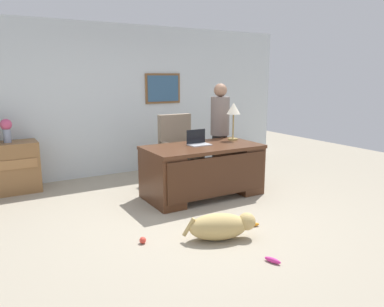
{
  "coord_description": "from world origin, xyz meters",
  "views": [
    {
      "loc": [
        -2.33,
        -4.01,
        1.79
      ],
      "look_at": [
        0.18,
        0.3,
        0.75
      ],
      "focal_mm": 34.84,
      "sensor_mm": 36.0,
      "label": 1
    }
  ],
  "objects_px": {
    "desk": "(203,169)",
    "dog_toy_ball": "(143,240)",
    "laptop": "(198,141)",
    "dog_toy_plush": "(273,260)",
    "armchair": "(179,151)",
    "dog_lying": "(221,226)",
    "desk_lamp": "(234,111)",
    "person_standing": "(220,131)",
    "dog_toy_bone": "(252,225)",
    "vase_with_flowers": "(6,129)"
  },
  "relations": [
    {
      "from": "dog_lying",
      "to": "dog_toy_ball",
      "type": "relative_size",
      "value": 10.85
    },
    {
      "from": "dog_toy_ball",
      "to": "laptop",
      "type": "bearing_deg",
      "value": 39.84
    },
    {
      "from": "armchair",
      "to": "laptop",
      "type": "relative_size",
      "value": 3.54
    },
    {
      "from": "person_standing",
      "to": "dog_toy_bone",
      "type": "height_order",
      "value": "person_standing"
    },
    {
      "from": "person_standing",
      "to": "dog_toy_bone",
      "type": "bearing_deg",
      "value": -113.25
    },
    {
      "from": "person_standing",
      "to": "laptop",
      "type": "bearing_deg",
      "value": -146.04
    },
    {
      "from": "dog_toy_bone",
      "to": "dog_toy_plush",
      "type": "height_order",
      "value": "same"
    },
    {
      "from": "armchair",
      "to": "dog_lying",
      "type": "bearing_deg",
      "value": -107.66
    },
    {
      "from": "dog_lying",
      "to": "desk_lamp",
      "type": "distance_m",
      "value": 2.36
    },
    {
      "from": "dog_toy_ball",
      "to": "dog_toy_plush",
      "type": "relative_size",
      "value": 0.42
    },
    {
      "from": "vase_with_flowers",
      "to": "dog_toy_plush",
      "type": "xyz_separation_m",
      "value": [
        1.98,
        -3.76,
        -0.98
      ]
    },
    {
      "from": "dog_toy_ball",
      "to": "dog_toy_bone",
      "type": "relative_size",
      "value": 0.41
    },
    {
      "from": "dog_lying",
      "to": "dog_toy_plush",
      "type": "height_order",
      "value": "dog_lying"
    },
    {
      "from": "laptop",
      "to": "desk_lamp",
      "type": "xyz_separation_m",
      "value": [
        0.72,
        0.1,
        0.41
      ]
    },
    {
      "from": "dog_lying",
      "to": "vase_with_flowers",
      "type": "relative_size",
      "value": 2.2
    },
    {
      "from": "desk",
      "to": "armchair",
      "type": "xyz_separation_m",
      "value": [
        0.13,
        1.02,
        0.08
      ]
    },
    {
      "from": "person_standing",
      "to": "laptop",
      "type": "relative_size",
      "value": 5.21
    },
    {
      "from": "dog_lying",
      "to": "dog_toy_ball",
      "type": "distance_m",
      "value": 0.88
    },
    {
      "from": "dog_lying",
      "to": "laptop",
      "type": "xyz_separation_m",
      "value": [
        0.61,
        1.52,
        0.68
      ]
    },
    {
      "from": "dog_toy_ball",
      "to": "dog_toy_plush",
      "type": "height_order",
      "value": "dog_toy_ball"
    },
    {
      "from": "dog_lying",
      "to": "dog_toy_plush",
      "type": "bearing_deg",
      "value": -79.51
    },
    {
      "from": "dog_toy_plush",
      "to": "laptop",
      "type": "bearing_deg",
      "value": 77.73
    },
    {
      "from": "dog_toy_plush",
      "to": "person_standing",
      "type": "bearing_deg",
      "value": 65.79
    },
    {
      "from": "dog_lying",
      "to": "dog_toy_bone",
      "type": "bearing_deg",
      "value": 10.88
    },
    {
      "from": "desk",
      "to": "dog_toy_bone",
      "type": "bearing_deg",
      "value": -94.98
    },
    {
      "from": "armchair",
      "to": "vase_with_flowers",
      "type": "xyz_separation_m",
      "value": [
        -2.62,
        0.65,
        0.51
      ]
    },
    {
      "from": "dog_lying",
      "to": "dog_toy_ball",
      "type": "xyz_separation_m",
      "value": [
        -0.8,
        0.34,
        -0.12
      ]
    },
    {
      "from": "dog_lying",
      "to": "desk_lamp",
      "type": "height_order",
      "value": "desk_lamp"
    },
    {
      "from": "dog_toy_plush",
      "to": "desk",
      "type": "bearing_deg",
      "value": 76.34
    },
    {
      "from": "laptop",
      "to": "dog_toy_plush",
      "type": "bearing_deg",
      "value": -102.27
    },
    {
      "from": "armchair",
      "to": "dog_toy_ball",
      "type": "height_order",
      "value": "armchair"
    },
    {
      "from": "laptop",
      "to": "dog_toy_plush",
      "type": "xyz_separation_m",
      "value": [
        -0.48,
        -2.22,
        -0.81
      ]
    },
    {
      "from": "vase_with_flowers",
      "to": "dog_toy_plush",
      "type": "height_order",
      "value": "vase_with_flowers"
    },
    {
      "from": "desk",
      "to": "dog_toy_bone",
      "type": "relative_size",
      "value": 9.66
    },
    {
      "from": "desk",
      "to": "dog_toy_ball",
      "type": "xyz_separation_m",
      "value": [
        -1.44,
        -1.06,
        -0.38
      ]
    },
    {
      "from": "vase_with_flowers",
      "to": "dog_toy_ball",
      "type": "height_order",
      "value": "vase_with_flowers"
    },
    {
      "from": "desk",
      "to": "vase_with_flowers",
      "type": "bearing_deg",
      "value": 146.32
    },
    {
      "from": "armchair",
      "to": "laptop",
      "type": "height_order",
      "value": "armchair"
    },
    {
      "from": "person_standing",
      "to": "dog_toy_ball",
      "type": "height_order",
      "value": "person_standing"
    },
    {
      "from": "desk_lamp",
      "to": "vase_with_flowers",
      "type": "bearing_deg",
      "value": 155.59
    },
    {
      "from": "desk",
      "to": "dog_toy_ball",
      "type": "distance_m",
      "value": 1.83
    },
    {
      "from": "desk",
      "to": "dog_toy_ball",
      "type": "height_order",
      "value": "desk"
    },
    {
      "from": "person_standing",
      "to": "vase_with_flowers",
      "type": "distance_m",
      "value": 3.37
    },
    {
      "from": "armchair",
      "to": "vase_with_flowers",
      "type": "distance_m",
      "value": 2.75
    },
    {
      "from": "laptop",
      "to": "dog_toy_bone",
      "type": "bearing_deg",
      "value": -93.44
    },
    {
      "from": "armchair",
      "to": "dog_toy_ball",
      "type": "distance_m",
      "value": 2.65
    },
    {
      "from": "person_standing",
      "to": "desk_lamp",
      "type": "xyz_separation_m",
      "value": [
        -0.02,
        -0.4,
        0.38
      ]
    },
    {
      "from": "laptop",
      "to": "desk_lamp",
      "type": "distance_m",
      "value": 0.84
    },
    {
      "from": "armchair",
      "to": "person_standing",
      "type": "height_order",
      "value": "person_standing"
    },
    {
      "from": "armchair",
      "to": "laptop",
      "type": "bearing_deg",
      "value": -100.0
    }
  ]
}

